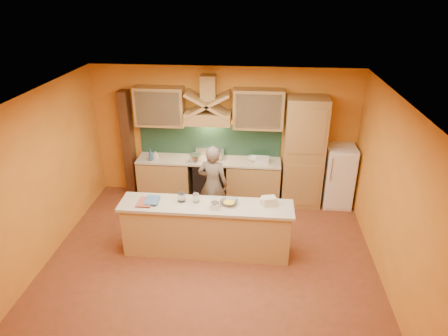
# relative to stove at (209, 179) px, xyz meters

# --- Properties ---
(floor) EXTENTS (5.50, 5.00, 0.01)m
(floor) POSITION_rel_stove_xyz_m (0.30, -2.20, -0.45)
(floor) COLOR brown
(floor) RESTS_ON ground
(ceiling) EXTENTS (5.50, 5.00, 0.01)m
(ceiling) POSITION_rel_stove_xyz_m (0.30, -2.20, 2.35)
(ceiling) COLOR white
(ceiling) RESTS_ON wall_back
(wall_back) EXTENTS (5.50, 0.02, 2.80)m
(wall_back) POSITION_rel_stove_xyz_m (0.30, 0.30, 0.95)
(wall_back) COLOR orange
(wall_back) RESTS_ON floor
(wall_front) EXTENTS (5.50, 0.02, 2.80)m
(wall_front) POSITION_rel_stove_xyz_m (0.30, -4.70, 0.95)
(wall_front) COLOR orange
(wall_front) RESTS_ON floor
(wall_left) EXTENTS (0.02, 5.00, 2.80)m
(wall_left) POSITION_rel_stove_xyz_m (-2.45, -2.20, 0.95)
(wall_left) COLOR orange
(wall_left) RESTS_ON floor
(wall_right) EXTENTS (0.02, 5.00, 2.80)m
(wall_right) POSITION_rel_stove_xyz_m (3.05, -2.20, 0.95)
(wall_right) COLOR orange
(wall_right) RESTS_ON floor
(base_cabinet_left) EXTENTS (1.10, 0.60, 0.86)m
(base_cabinet_left) POSITION_rel_stove_xyz_m (-0.95, 0.00, -0.02)
(base_cabinet_left) COLOR #A9844D
(base_cabinet_left) RESTS_ON floor
(base_cabinet_right) EXTENTS (1.10, 0.60, 0.86)m
(base_cabinet_right) POSITION_rel_stove_xyz_m (0.95, 0.00, -0.02)
(base_cabinet_right) COLOR #A9844D
(base_cabinet_right) RESTS_ON floor
(counter_top) EXTENTS (3.00, 0.62, 0.04)m
(counter_top) POSITION_rel_stove_xyz_m (-0.00, 0.00, 0.45)
(counter_top) COLOR #BEB5A1
(counter_top) RESTS_ON base_cabinet_left
(stove) EXTENTS (0.60, 0.58, 0.90)m
(stove) POSITION_rel_stove_xyz_m (0.00, 0.00, 0.00)
(stove) COLOR black
(stove) RESTS_ON floor
(backsplash) EXTENTS (3.00, 0.03, 0.70)m
(backsplash) POSITION_rel_stove_xyz_m (-0.00, 0.28, 0.80)
(backsplash) COLOR #183527
(backsplash) RESTS_ON wall_back
(range_hood) EXTENTS (0.92, 0.50, 0.24)m
(range_hood) POSITION_rel_stove_xyz_m (0.00, 0.05, 1.37)
(range_hood) COLOR #A9844D
(range_hood) RESTS_ON wall_back
(hood_chimney) EXTENTS (0.30, 0.30, 0.50)m
(hood_chimney) POSITION_rel_stove_xyz_m (0.00, 0.15, 1.95)
(hood_chimney) COLOR #A9844D
(hood_chimney) RESTS_ON wall_back
(upper_cabinet_left) EXTENTS (1.00, 0.35, 0.80)m
(upper_cabinet_left) POSITION_rel_stove_xyz_m (-1.00, 0.12, 1.55)
(upper_cabinet_left) COLOR #A9844D
(upper_cabinet_left) RESTS_ON wall_back
(upper_cabinet_right) EXTENTS (1.00, 0.35, 0.80)m
(upper_cabinet_right) POSITION_rel_stove_xyz_m (1.00, 0.12, 1.55)
(upper_cabinet_right) COLOR #A9844D
(upper_cabinet_right) RESTS_ON wall_back
(pantry_column) EXTENTS (0.80, 0.60, 2.30)m
(pantry_column) POSITION_rel_stove_xyz_m (1.95, 0.00, 0.70)
(pantry_column) COLOR #A9844D
(pantry_column) RESTS_ON floor
(fridge) EXTENTS (0.58, 0.60, 1.30)m
(fridge) POSITION_rel_stove_xyz_m (2.70, 0.00, 0.20)
(fridge) COLOR white
(fridge) RESTS_ON floor
(trim_column_left) EXTENTS (0.20, 0.30, 2.30)m
(trim_column_left) POSITION_rel_stove_xyz_m (-1.75, 0.15, 0.70)
(trim_column_left) COLOR #472816
(trim_column_left) RESTS_ON floor
(island_body) EXTENTS (2.80, 0.55, 0.88)m
(island_body) POSITION_rel_stove_xyz_m (0.20, -1.90, -0.01)
(island_body) COLOR tan
(island_body) RESTS_ON floor
(island_top) EXTENTS (2.90, 0.62, 0.05)m
(island_top) POSITION_rel_stove_xyz_m (0.20, -1.90, 0.47)
(island_top) COLOR #BEB5A1
(island_top) RESTS_ON island_body
(person) EXTENTS (0.62, 0.45, 1.58)m
(person) POSITION_rel_stove_xyz_m (0.19, -0.89, 0.34)
(person) COLOR #70665B
(person) RESTS_ON floor
(pot_large) EXTENTS (0.29, 0.29, 0.16)m
(pot_large) POSITION_rel_stove_xyz_m (-0.25, -0.14, 0.53)
(pot_large) COLOR silver
(pot_large) RESTS_ON stove
(pot_small) EXTENTS (0.23, 0.23, 0.15)m
(pot_small) POSITION_rel_stove_xyz_m (0.20, 0.04, 0.53)
(pot_small) COLOR #B3B2B9
(pot_small) RESTS_ON stove
(soap_bottle_a) EXTENTS (0.10, 0.10, 0.18)m
(soap_bottle_a) POSITION_rel_stove_xyz_m (-1.10, -0.10, 0.56)
(soap_bottle_a) COLOR silver
(soap_bottle_a) RESTS_ON counter_top
(soap_bottle_b) EXTENTS (0.13, 0.13, 0.24)m
(soap_bottle_b) POSITION_rel_stove_xyz_m (-1.19, -0.16, 0.59)
(soap_bottle_b) COLOR #315688
(soap_bottle_b) RESTS_ON counter_top
(bowl_back) EXTENTS (0.29, 0.29, 0.07)m
(bowl_back) POSITION_rel_stove_xyz_m (0.93, 0.04, 0.51)
(bowl_back) COLOR silver
(bowl_back) RESTS_ON counter_top
(dish_rack) EXTENTS (0.30, 0.25, 0.10)m
(dish_rack) POSITION_rel_stove_xyz_m (1.12, -0.02, 0.52)
(dish_rack) COLOR silver
(dish_rack) RESTS_ON counter_top
(book_lower) EXTENTS (0.25, 0.33, 0.03)m
(book_lower) POSITION_rel_stove_xyz_m (-0.93, -1.95, 0.51)
(book_lower) COLOR #A24D3A
(book_lower) RESTS_ON island_top
(book_upper) EXTENTS (0.24, 0.32, 0.02)m
(book_upper) POSITION_rel_stove_xyz_m (-0.82, -1.91, 0.53)
(book_upper) COLOR #436794
(book_upper) RESTS_ON island_top
(jar_large) EXTENTS (0.13, 0.13, 0.15)m
(jar_large) POSITION_rel_stove_xyz_m (-0.22, -1.83, 0.57)
(jar_large) COLOR silver
(jar_large) RESTS_ON island_top
(jar_small) EXTENTS (0.13, 0.13, 0.16)m
(jar_small) POSITION_rel_stove_xyz_m (0.03, -1.83, 0.57)
(jar_small) COLOR silver
(jar_small) RESTS_ON island_top
(kitchen_scale) EXTENTS (0.14, 0.14, 0.11)m
(kitchen_scale) POSITION_rel_stove_xyz_m (0.37, -2.03, 0.55)
(kitchen_scale) COLOR white
(kitchen_scale) RESTS_ON island_top
(mixing_bowl) EXTENTS (0.34, 0.34, 0.07)m
(mixing_bowl) POSITION_rel_stove_xyz_m (0.58, -1.85, 0.53)
(mixing_bowl) COLOR white
(mixing_bowl) RESTS_ON island_top
(cloth) EXTENTS (0.24, 0.19, 0.01)m
(cloth) POSITION_rel_stove_xyz_m (0.51, -1.86, 0.50)
(cloth) COLOR beige
(cloth) RESTS_ON island_top
(grocery_bag_a) EXTENTS (0.25, 0.22, 0.14)m
(grocery_bag_a) POSITION_rel_stove_xyz_m (1.24, -1.80, 0.56)
(grocery_bag_a) COLOR beige
(grocery_bag_a) RESTS_ON island_top
(grocery_bag_b) EXTENTS (0.21, 0.18, 0.11)m
(grocery_bag_b) POSITION_rel_stove_xyz_m (1.19, -1.78, 0.55)
(grocery_bag_b) COLOR beige
(grocery_bag_b) RESTS_ON island_top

